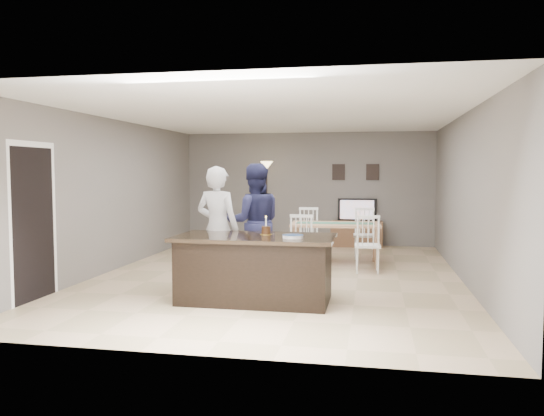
% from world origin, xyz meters
% --- Properties ---
extents(floor, '(8.00, 8.00, 0.00)m').
position_xyz_m(floor, '(0.00, 0.00, 0.00)').
color(floor, tan).
rests_on(floor, ground).
extents(room_shell, '(8.00, 8.00, 8.00)m').
position_xyz_m(room_shell, '(0.00, 0.00, 1.68)').
color(room_shell, slate).
rests_on(room_shell, floor).
extents(kitchen_island, '(2.15, 1.10, 0.90)m').
position_xyz_m(kitchen_island, '(0.00, -1.80, 0.45)').
color(kitchen_island, black).
rests_on(kitchen_island, floor).
extents(tv_console, '(1.20, 0.40, 0.60)m').
position_xyz_m(tv_console, '(1.20, 3.77, 0.30)').
color(tv_console, brown).
rests_on(tv_console, floor).
extents(television, '(0.91, 0.12, 0.53)m').
position_xyz_m(television, '(1.20, 3.84, 0.86)').
color(television, black).
rests_on(television, tv_console).
extents(tv_screen_glow, '(0.78, 0.00, 0.78)m').
position_xyz_m(tv_screen_glow, '(1.20, 3.76, 0.87)').
color(tv_screen_glow, orange).
rests_on(tv_screen_glow, tv_console).
extents(picture_frames, '(1.10, 0.02, 0.38)m').
position_xyz_m(picture_frames, '(1.15, 3.98, 1.75)').
color(picture_frames, black).
rests_on(picture_frames, room_shell).
extents(doorway, '(0.00, 2.10, 2.65)m').
position_xyz_m(doorway, '(-2.99, -2.30, 1.26)').
color(doorway, black).
rests_on(doorway, floor).
extents(woman, '(0.75, 0.57, 1.85)m').
position_xyz_m(woman, '(-0.70, -1.22, 0.92)').
color(woman, '#B2B3B7').
rests_on(woman, floor).
extents(man, '(1.09, 0.96, 1.90)m').
position_xyz_m(man, '(-0.32, -0.45, 0.95)').
color(man, '#1A1B39').
rests_on(man, floor).
extents(birthday_cake, '(0.16, 0.16, 0.25)m').
position_xyz_m(birthday_cake, '(0.12, -1.63, 0.96)').
color(birthday_cake, yellow).
rests_on(birthday_cake, kitchen_island).
extents(plate_stack, '(0.28, 0.28, 0.04)m').
position_xyz_m(plate_stack, '(0.54, -1.95, 0.92)').
color(plate_stack, white).
rests_on(plate_stack, kitchen_island).
extents(dining_table, '(1.72, 1.96, 1.02)m').
position_xyz_m(dining_table, '(0.87, 1.29, 0.65)').
color(dining_table, tan).
rests_on(dining_table, floor).
extents(floor_lamp, '(0.30, 0.30, 2.01)m').
position_xyz_m(floor_lamp, '(-0.91, 3.53, 1.56)').
color(floor_lamp, black).
rests_on(floor_lamp, floor).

